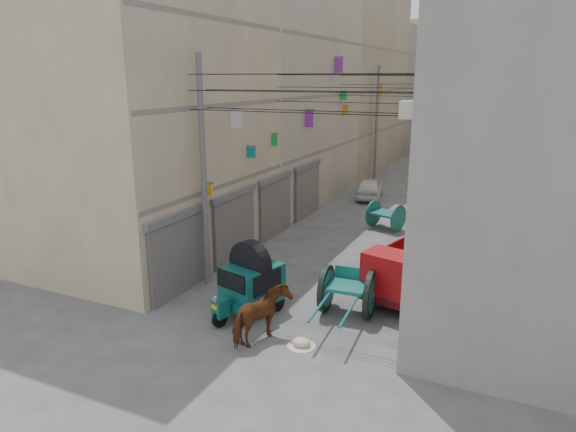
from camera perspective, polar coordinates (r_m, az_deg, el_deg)
The scene contains 18 objects.
ground at distance 12.84m, azimuth -10.29°, elevation -19.28°, with size 140.00×140.00×0.00m, color #48484B.
building_row_left at distance 44.99m, azimuth 6.54°, elevation 14.14°, with size 8.00×62.00×14.00m.
building_row_right at distance 42.68m, azimuth 27.85°, elevation 12.49°, with size 8.00×62.00×14.00m.
end_cap_building at distance 74.79m, azimuth 20.67°, elevation 13.72°, with size 22.00×10.00×13.00m, color tan.
shutters_left at distance 22.25m, azimuth -3.47°, elevation 0.26°, with size 0.18×14.40×2.88m.
signboards at distance 31.06m, azimuth 13.06°, elevation 7.81°, with size 8.22×40.52×5.67m.
ac_units at distance 16.40m, azimuth 16.06°, elevation 15.39°, with size 0.70×6.55×3.35m.
utility_poles at distance 26.49m, azimuth 10.99°, elevation 7.95°, with size 7.40×22.20×8.00m.
overhead_cables at distance 23.78m, azimuth 9.74°, elevation 13.91°, with size 7.40×22.52×1.12m.
auto_rickshaw at distance 16.17m, azimuth -4.19°, elevation -7.21°, with size 1.91×2.66×1.80m.
tonga_cart at distance 16.23m, azimuth 6.66°, elevation -8.24°, with size 1.68×3.44×1.51m.
mini_truck at distance 17.23m, azimuth 12.41°, elevation -6.57°, with size 2.36×3.74×1.95m.
second_cart at distance 25.46m, azimuth 10.81°, elevation 0.11°, with size 1.84×1.73×1.33m.
feed_sack at distance 14.62m, azimuth 1.50°, elevation -13.83°, with size 0.50×0.40×0.25m, color beige.
horse at distance 14.56m, azimuth -2.97°, elevation -11.04°, with size 0.85×1.86×1.57m, color brown.
distant_car_white at distance 31.85m, azimuth 9.08°, elevation 3.05°, with size 1.46×3.62×1.23m, color white.
distant_car_grey at distance 36.83m, azimuth 17.22°, elevation 4.24°, with size 1.37×3.92×1.29m, color slate.
distant_car_green at distance 48.85m, azimuth 15.77°, elevation 6.79°, with size 1.54×3.78×1.10m, color #1C5234.
Camera 1 is at (6.34, -8.51, 7.22)m, focal length 32.00 mm.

